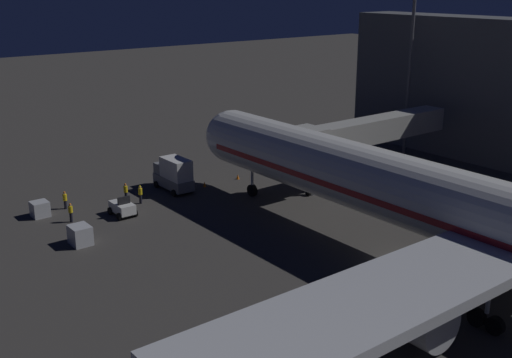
{
  "coord_description": "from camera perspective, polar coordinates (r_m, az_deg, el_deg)",
  "views": [
    {
      "loc": [
        36.97,
        28.47,
        20.94
      ],
      "look_at": [
        3.0,
        -15.33,
        3.5
      ],
      "focal_mm": 44.21,
      "sensor_mm": 36.0,
      "label": 1
    }
  ],
  "objects": [
    {
      "name": "catering_truck",
      "position": [
        66.07,
        -7.45,
        0.46
      ],
      "size": [
        2.36,
        5.17,
        3.54
      ],
      "color": "slate",
      "rests_on": "ground_plane"
    },
    {
      "name": "traffic_cone_nose_starboard",
      "position": [
        67.3,
        -4.68,
        -0.47
      ],
      "size": [
        0.36,
        0.36,
        0.55
      ],
      "primitive_type": "cone",
      "color": "orange",
      "rests_on": "ground_plane"
    },
    {
      "name": "ground_crew_by_tug",
      "position": [
        62.85,
        -10.43,
        -1.3
      ],
      "size": [
        0.4,
        0.4,
        1.86
      ],
      "color": "black",
      "rests_on": "ground_plane"
    },
    {
      "name": "baggage_tug_lead",
      "position": [
        60.05,
        -11.99,
        -2.55
      ],
      "size": [
        1.86,
        2.75,
        1.95
      ],
      "color": "silver",
      "rests_on": "ground_plane"
    },
    {
      "name": "ground_crew_under_port_wing",
      "position": [
        63.12,
        -16.9,
        -1.77
      ],
      "size": [
        0.4,
        0.4,
        1.75
      ],
      "color": "black",
      "rests_on": "ground_plane"
    },
    {
      "name": "ground_crew_by_belt_loader",
      "position": [
        64.1,
        -11.7,
        -1.07
      ],
      "size": [
        0.4,
        0.4,
        1.76
      ],
      "color": "black",
      "rests_on": "ground_plane"
    },
    {
      "name": "baggage_container_near_belt",
      "position": [
        61.89,
        -18.97,
        -2.59
      ],
      "size": [
        1.52,
        1.5,
        1.45
      ],
      "primitive_type": "cube",
      "color": "#B7BABF",
      "rests_on": "ground_plane"
    },
    {
      "name": "apron_floodlight_mast",
      "position": [
        80.45,
        13.77,
        10.16
      ],
      "size": [
        2.9,
        0.5,
        19.84
      ],
      "color": "#59595E",
      "rests_on": "ground_plane"
    },
    {
      "name": "ground_plane",
      "position": [
        51.14,
        13.41,
        -7.22
      ],
      "size": [
        320.0,
        320.0,
        0.0
      ],
      "primitive_type": "plane",
      "color": "#383533"
    },
    {
      "name": "jet_bridge",
      "position": [
        67.99,
        9.43,
        4.17
      ],
      "size": [
        22.03,
        3.4,
        7.11
      ],
      "color": "#9E9E99",
      "rests_on": "ground_plane"
    },
    {
      "name": "baggage_container_mid_row",
      "position": [
        54.44,
        -15.62,
        -4.91
      ],
      "size": [
        1.57,
        1.87,
        1.63
      ],
      "primitive_type": "cube",
      "color": "#B7BABF",
      "rests_on": "ground_plane"
    },
    {
      "name": "ground_crew_near_nose_gear",
      "position": [
        59.52,
        -16.43,
        -2.86
      ],
      "size": [
        0.4,
        0.4,
        1.8
      ],
      "color": "black",
      "rests_on": "ground_plane"
    },
    {
      "name": "traffic_cone_nose_port",
      "position": [
        69.68,
        -1.66,
        0.21
      ],
      "size": [
        0.36,
        0.36,
        0.55
      ],
      "primitive_type": "cone",
      "color": "orange",
      "rests_on": "ground_plane"
    }
  ]
}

